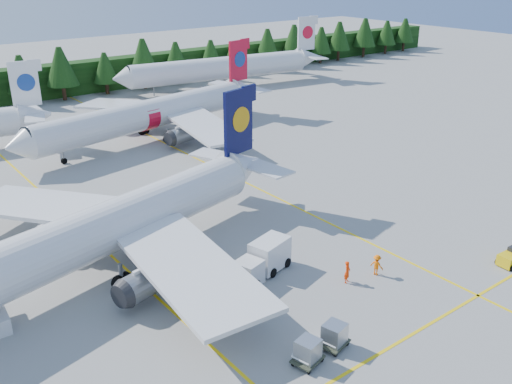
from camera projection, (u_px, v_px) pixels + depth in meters
ground at (368, 288)px, 45.52m from camera, size 320.00×320.00×0.00m
taxi_stripe_a at (100, 245)px, 52.25m from camera, size 0.25×120.00×0.01m
taxi_stripe_b at (269, 194)px, 63.53m from camera, size 0.25×120.00×0.01m
taxi_stripe_cross at (431, 324)px, 41.12m from camera, size 80.00×0.25×0.01m
treeline_hedge at (32, 83)px, 104.36m from camera, size 220.00×4.00×6.00m
airliner_navy at (71, 244)px, 44.38m from camera, size 42.23×34.33×12.50m
airliner_red at (142, 116)px, 80.27m from camera, size 41.51×33.84×12.18m
airliner_far_right at (215, 68)px, 112.52m from camera, size 44.18×9.85×12.88m
service_truck at (263, 259)px, 47.12m from camera, size 5.90×3.43×2.69m
baggage_tug at (512, 257)px, 48.82m from camera, size 2.57×1.47×1.34m
uld_pair at (321, 342)px, 37.48m from camera, size 4.84×2.11×1.52m
crew_a at (347, 272)px, 46.01m from camera, size 0.82×0.71×1.90m
crew_c at (377, 265)px, 47.14m from camera, size 0.66×0.84×1.81m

